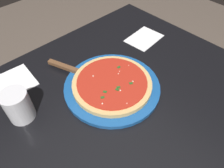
{
  "coord_description": "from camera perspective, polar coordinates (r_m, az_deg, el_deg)",
  "views": [
    {
      "loc": [
        -0.35,
        -0.34,
        1.33
      ],
      "look_at": [
        -0.01,
        0.02,
        0.79
      ],
      "focal_mm": 33.88,
      "sensor_mm": 36.0,
      "label": 1
    }
  ],
  "objects": [
    {
      "name": "pizza_server",
      "position": [
        0.79,
        -10.6,
        3.74
      ],
      "size": [
        0.12,
        0.22,
        0.01
      ],
      "color": "silver",
      "rests_on": "serving_plate"
    },
    {
      "name": "restaurant_table",
      "position": [
        0.86,
        1.39,
        -8.17
      ],
      "size": [
        0.97,
        0.8,
        0.77
      ],
      "color": "black",
      "rests_on": "ground_plane"
    },
    {
      "name": "napkin_folded_right",
      "position": [
        0.97,
        8.65,
        12.09
      ],
      "size": [
        0.17,
        0.13,
        0.0
      ],
      "primitive_type": "cube",
      "rotation": [
        0.0,
        0.0,
        0.09
      ],
      "color": "white",
      "rests_on": "restaurant_table"
    },
    {
      "name": "pizza",
      "position": [
        0.72,
        0.0,
        0.22
      ],
      "size": [
        0.27,
        0.27,
        0.02
      ],
      "color": "#DBB26B",
      "rests_on": "serving_plate"
    },
    {
      "name": "cup_tall_drink",
      "position": [
        0.69,
        -23.98,
        -5.38
      ],
      "size": [
        0.08,
        0.08,
        0.1
      ],
      "primitive_type": "cylinder",
      "color": "silver",
      "rests_on": "restaurant_table"
    },
    {
      "name": "napkin_loose_left",
      "position": [
        0.84,
        -24.68,
        0.72
      ],
      "size": [
        0.13,
        0.15,
        0.0
      ],
      "primitive_type": "cube",
      "rotation": [
        0.0,
        0.0,
        -0.07
      ],
      "color": "white",
      "rests_on": "restaurant_table"
    },
    {
      "name": "serving_plate",
      "position": [
        0.74,
        -0.0,
        -0.67
      ],
      "size": [
        0.33,
        0.33,
        0.01
      ],
      "primitive_type": "cylinder",
      "color": "#195199",
      "rests_on": "restaurant_table"
    }
  ]
}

